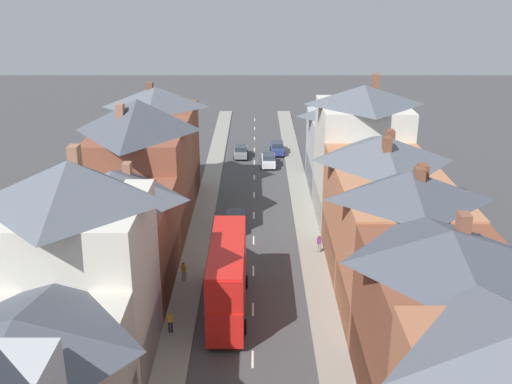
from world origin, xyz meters
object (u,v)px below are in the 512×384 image
object	(u,v)px
pedestrian_far_left	(181,270)
pedestrian_far_right	(316,243)
car_mid_black	(232,220)
pedestrian_mid_right	(168,321)
car_parked_right_a	(266,160)
car_parked_left_a	(238,151)
double_decker_bus_lead	(225,275)
car_near_silver	(275,148)

from	to	relation	value
pedestrian_far_left	pedestrian_far_right	size ratio (longest dim) A/B	1.00
pedestrian_far_left	pedestrian_far_right	world-z (taller)	same
car_mid_black	pedestrian_mid_right	bearing A→B (deg)	-101.73
car_mid_black	pedestrian_far_right	size ratio (longest dim) A/B	2.78
car_parked_right_a	pedestrian_far_right	distance (m)	25.45
car_parked_left_a	pedestrian_mid_right	xyz separation A→B (m)	(-3.77, -41.50, 0.22)
pedestrian_far_left	pedestrian_mid_right	bearing A→B (deg)	-90.54
car_parked_left_a	pedestrian_mid_right	world-z (taller)	pedestrian_mid_right
double_decker_bus_lead	car_parked_right_a	size ratio (longest dim) A/B	2.48
car_parked_left_a	pedestrian_far_left	world-z (taller)	pedestrian_far_left
double_decker_bus_lead	pedestrian_far_right	world-z (taller)	double_decker_bus_lead
double_decker_bus_lead	car_mid_black	xyz separation A→B (m)	(0.01, 15.00, -1.99)
double_decker_bus_lead	car_parked_right_a	xyz separation A→B (m)	(3.61, 34.43, -1.98)
car_parked_right_a	car_near_silver	bearing A→B (deg)	76.90
double_decker_bus_lead	pedestrian_far_right	distance (m)	12.07
car_parked_right_a	pedestrian_far_left	size ratio (longest dim) A/B	2.70
double_decker_bus_lead	car_near_silver	world-z (taller)	double_decker_bus_lead
car_parked_left_a	pedestrian_far_left	size ratio (longest dim) A/B	2.62
car_mid_black	pedestrian_mid_right	size ratio (longest dim) A/B	2.78
pedestrian_far_right	car_near_silver	bearing A→B (deg)	94.83
pedestrian_far_right	pedestrian_far_left	bearing A→B (deg)	-155.50
car_near_silver	pedestrian_far_right	size ratio (longest dim) A/B	2.82
car_parked_left_a	car_near_silver	bearing A→B (deg)	18.56
pedestrian_far_left	pedestrian_far_right	bearing A→B (deg)	24.50
car_near_silver	car_parked_left_a	xyz separation A→B (m)	(-4.90, -1.65, -0.04)
car_mid_black	pedestrian_far_left	bearing A→B (deg)	-108.86
car_mid_black	pedestrian_far_right	xyz separation A→B (m)	(7.50, -5.72, 0.21)
car_near_silver	pedestrian_far_left	bearing A→B (deg)	-103.49
pedestrian_far_left	pedestrian_far_right	xyz separation A→B (m)	(11.19, 5.10, 0.00)
pedestrian_far_left	car_parked_left_a	bearing A→B (deg)	83.83
car_near_silver	pedestrian_mid_right	distance (m)	44.01
car_parked_right_a	pedestrian_far_left	distance (m)	31.12
car_parked_left_a	pedestrian_far_left	xyz separation A→B (m)	(-3.70, -34.19, 0.22)
car_near_silver	pedestrian_far_left	xyz separation A→B (m)	(-8.60, -35.84, 0.18)
pedestrian_mid_right	pedestrian_far_left	size ratio (longest dim) A/B	1.00
pedestrian_mid_right	pedestrian_far_left	bearing A→B (deg)	89.46
car_parked_right_a	pedestrian_far_right	world-z (taller)	pedestrian_far_right
pedestrian_mid_right	car_parked_right_a	bearing A→B (deg)	78.91
car_parked_right_a	pedestrian_mid_right	world-z (taller)	pedestrian_mid_right
car_parked_right_a	car_mid_black	xyz separation A→B (m)	(-3.60, -19.43, -0.01)
pedestrian_far_left	pedestrian_far_right	distance (m)	12.30
pedestrian_mid_right	double_decker_bus_lead	bearing A→B (deg)	39.82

